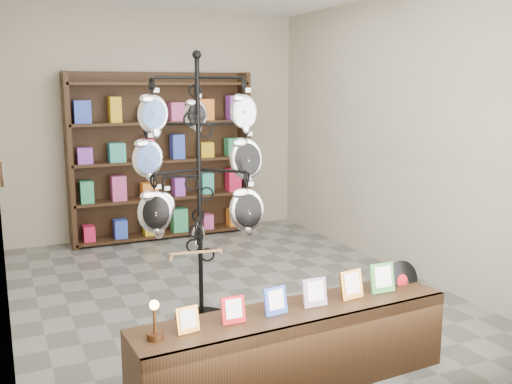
% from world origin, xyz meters
% --- Properties ---
extents(ground, '(5.00, 5.00, 0.00)m').
position_xyz_m(ground, '(0.00, 0.00, 0.00)').
color(ground, slate).
rests_on(ground, ground).
extents(room_envelope, '(5.00, 5.00, 5.00)m').
position_xyz_m(room_envelope, '(0.00, 0.00, 1.85)').
color(room_envelope, '#A99C88').
rests_on(room_envelope, ground).
extents(display_tree, '(1.22, 1.18, 2.31)m').
position_xyz_m(display_tree, '(-0.47, -0.58, 1.34)').
color(display_tree, black).
rests_on(display_tree, ground).
extents(front_shelf, '(2.26, 0.56, 0.79)m').
position_xyz_m(front_shelf, '(-0.26, -1.89, 0.28)').
color(front_shelf, black).
rests_on(front_shelf, ground).
extents(back_shelving, '(2.42, 0.36, 2.20)m').
position_xyz_m(back_shelving, '(0.00, 2.30, 1.03)').
color(back_shelving, black).
rests_on(back_shelving, ground).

